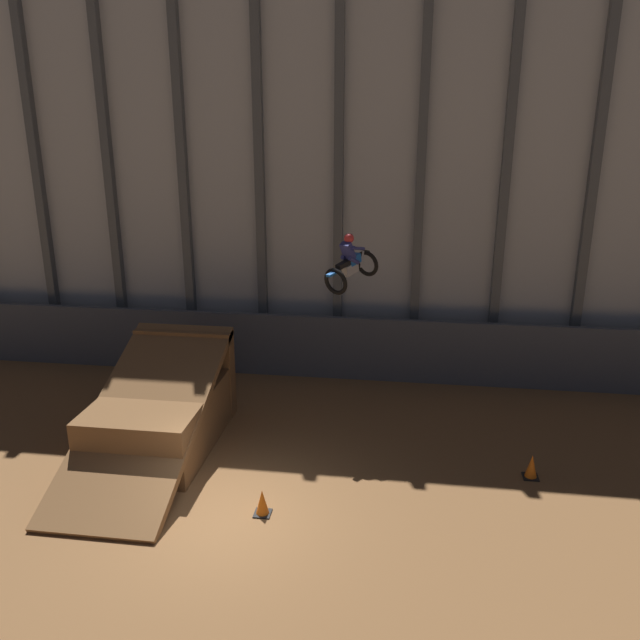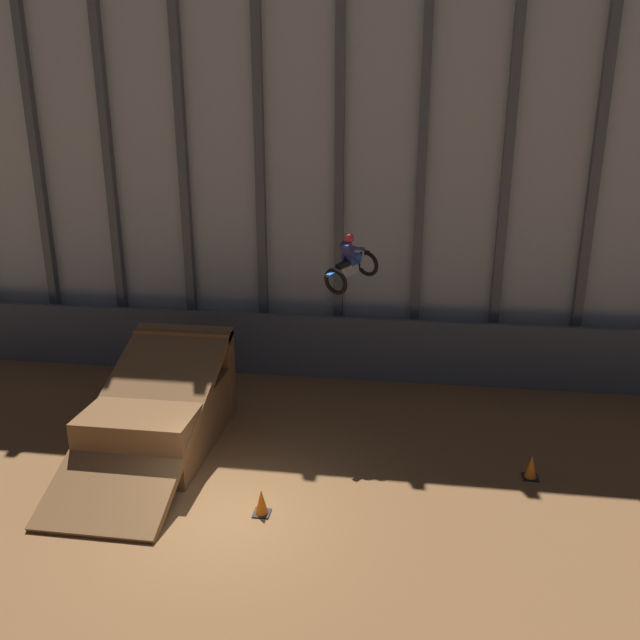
# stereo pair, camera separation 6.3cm
# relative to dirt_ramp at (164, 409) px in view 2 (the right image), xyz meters

# --- Properties ---
(ground_plane) EXTENTS (60.00, 60.00, 0.00)m
(ground_plane) POSITION_rel_dirt_ramp_xyz_m (2.60, -3.13, -0.89)
(ground_plane) COLOR brown
(arena_back_wall) EXTENTS (32.00, 0.40, 11.95)m
(arena_back_wall) POSITION_rel_dirt_ramp_xyz_m (2.60, 5.98, 5.08)
(arena_back_wall) COLOR #ADB2B7
(arena_back_wall) RESTS_ON ground_plane
(lower_barrier) EXTENTS (31.36, 0.20, 2.07)m
(lower_barrier) POSITION_rel_dirt_ramp_xyz_m (2.60, 4.91, 0.15)
(lower_barrier) COLOR #474C56
(lower_barrier) RESTS_ON ground_plane
(dirt_ramp) EXTENTS (2.75, 6.19, 2.67)m
(dirt_ramp) POSITION_rel_dirt_ramp_xyz_m (0.00, 0.00, 0.00)
(dirt_ramp) COLOR brown
(dirt_ramp) RESTS_ON ground_plane
(rider_bike_solo) EXTENTS (1.47, 1.78, 1.57)m
(rider_bike_solo) POSITION_rel_dirt_ramp_xyz_m (4.62, 2.11, 3.53)
(rider_bike_solo) COLOR black
(traffic_cone_near_ramp) EXTENTS (0.36, 0.36, 0.58)m
(traffic_cone_near_ramp) POSITION_rel_dirt_ramp_xyz_m (9.18, -0.52, -0.61)
(traffic_cone_near_ramp) COLOR black
(traffic_cone_near_ramp) RESTS_ON ground_plane
(traffic_cone_arena_edge) EXTENTS (0.36, 0.36, 0.58)m
(traffic_cone_arena_edge) POSITION_rel_dirt_ramp_xyz_m (3.25, -2.82, -0.61)
(traffic_cone_arena_edge) COLOR black
(traffic_cone_arena_edge) RESTS_ON ground_plane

